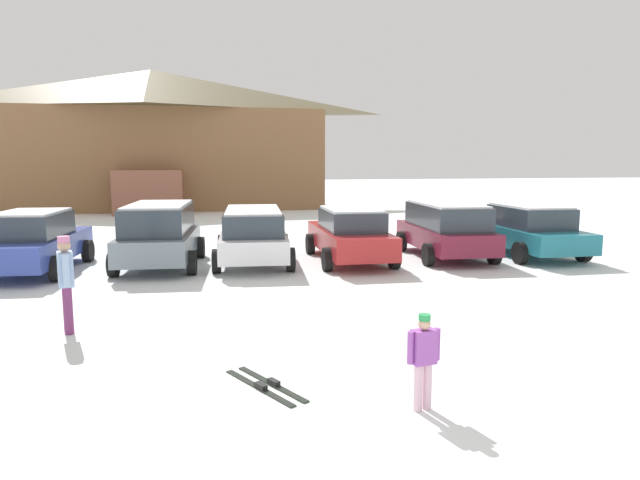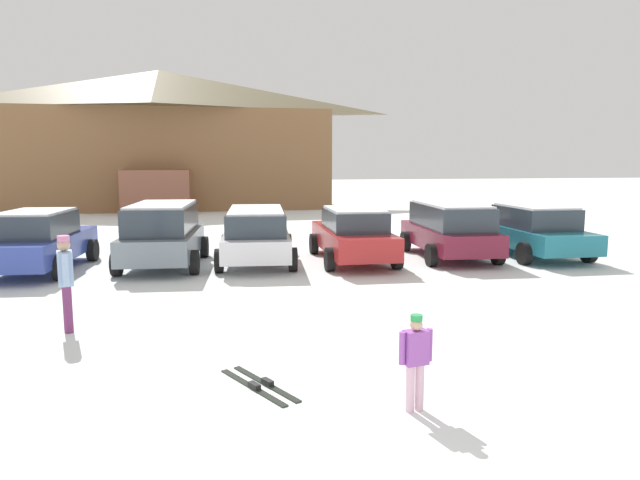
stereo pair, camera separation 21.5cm
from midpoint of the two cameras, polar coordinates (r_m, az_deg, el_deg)
ski_lodge at (r=36.77m, az=-15.47°, el=9.72°), size 20.65×9.37×8.32m
parked_blue_hatchback at (r=16.75m, az=-25.93°, el=-0.04°), size 2.34×4.55×1.63m
parked_grey_wagon at (r=16.32m, az=-15.04°, el=0.71°), size 2.42×4.38×1.75m
parked_white_suv at (r=16.39m, az=-6.02°, el=0.67°), size 2.42×4.74×1.56m
parked_red_sedan at (r=16.56m, az=3.67°, el=0.60°), size 2.15×4.68×1.57m
parked_maroon_van at (r=17.59m, az=13.16°, el=1.15°), size 2.35×4.44×1.66m
parked_teal_hatchback at (r=18.72m, az=20.71°, el=0.96°), size 2.26×4.78×1.58m
skier_child_in_purple_jacket at (r=6.88m, az=10.44°, el=-11.44°), size 0.43×0.21×1.16m
skier_adult_in_blue_parka at (r=10.61m, az=-23.55°, el=-3.48°), size 0.34×0.60×1.67m
pair_of_skis at (r=7.71m, az=-5.26°, el=-14.22°), size 0.96×1.47×0.08m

